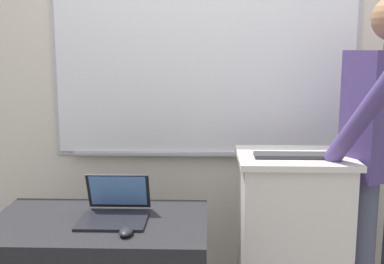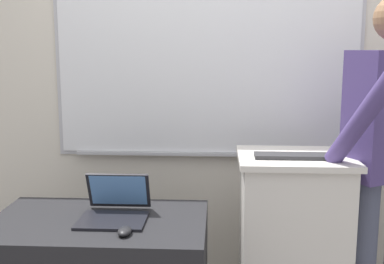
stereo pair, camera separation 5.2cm
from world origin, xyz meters
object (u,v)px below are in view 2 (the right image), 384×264
(laptop, at_px, (115,206))
(wireless_keyboard, at_px, (296,156))
(computer_mouse_by_laptop, at_px, (125,231))
(lectern_podium, at_px, (292,245))

(laptop, bearing_deg, wireless_keyboard, 9.27)
(wireless_keyboard, relative_size, computer_mouse_by_laptop, 4.12)
(lectern_podium, height_order, laptop, lectern_podium)
(laptop, bearing_deg, computer_mouse_by_laptop, -68.60)
(lectern_podium, relative_size, wireless_keyboard, 2.35)
(lectern_podium, distance_m, computer_mouse_by_laptop, 0.94)
(lectern_podium, xyz_separation_m, wireless_keyboard, (-0.01, -0.06, 0.49))
(wireless_keyboard, height_order, computer_mouse_by_laptop, wireless_keyboard)
(wireless_keyboard, bearing_deg, lectern_podium, 85.16)
(wireless_keyboard, distance_m, computer_mouse_by_laptop, 0.92)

